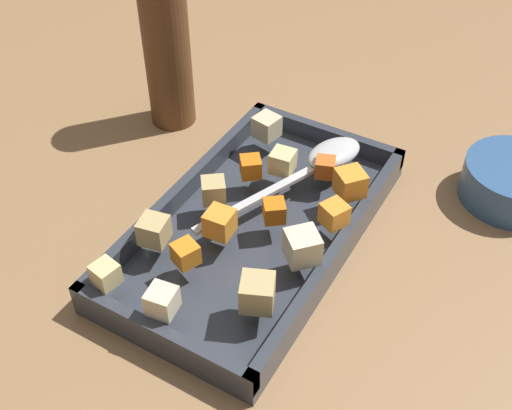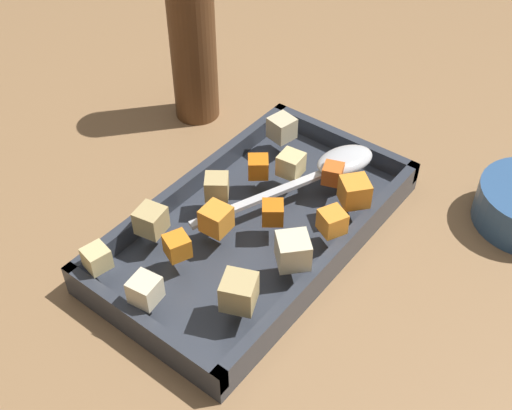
# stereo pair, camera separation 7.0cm
# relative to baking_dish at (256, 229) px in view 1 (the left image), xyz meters

# --- Properties ---
(ground_plane) EXTENTS (4.00, 4.00, 0.00)m
(ground_plane) POSITION_rel_baking_dish_xyz_m (0.02, 0.01, -0.01)
(ground_plane) COLOR #936D47
(baking_dish) EXTENTS (0.37, 0.21, 0.04)m
(baking_dish) POSITION_rel_baking_dish_xyz_m (0.00, 0.00, 0.00)
(baking_dish) COLOR #333842
(baking_dish) RESTS_ON ground_plane
(carrot_chunk_corner_nw) EXTENTS (0.03, 0.03, 0.02)m
(carrot_chunk_corner_nw) POSITION_rel_baking_dish_xyz_m (-0.10, 0.02, 0.04)
(carrot_chunk_corner_nw) COLOR orange
(carrot_chunk_corner_nw) RESTS_ON baking_dish
(carrot_chunk_corner_ne) EXTENTS (0.03, 0.03, 0.02)m
(carrot_chunk_corner_ne) POSITION_rel_baking_dish_xyz_m (0.10, -0.04, 0.04)
(carrot_chunk_corner_ne) COLOR orange
(carrot_chunk_corner_ne) RESTS_ON baking_dish
(carrot_chunk_far_right) EXTENTS (0.03, 0.03, 0.03)m
(carrot_chunk_far_right) POSITION_rel_baking_dish_xyz_m (-0.05, 0.02, 0.04)
(carrot_chunk_far_right) COLOR orange
(carrot_chunk_far_right) RESTS_ON baking_dish
(carrot_chunk_heap_top) EXTENTS (0.04, 0.04, 0.03)m
(carrot_chunk_heap_top) POSITION_rel_baking_dish_xyz_m (0.08, -0.08, 0.04)
(carrot_chunk_heap_top) COLOR orange
(carrot_chunk_heap_top) RESTS_ON baking_dish
(carrot_chunk_under_handle) EXTENTS (0.03, 0.03, 0.03)m
(carrot_chunk_under_handle) POSITION_rel_baking_dish_xyz_m (0.03, -0.08, 0.04)
(carrot_chunk_under_handle) COLOR orange
(carrot_chunk_under_handle) RESTS_ON baking_dish
(carrot_chunk_far_left) EXTENTS (0.03, 0.03, 0.02)m
(carrot_chunk_far_left) POSITION_rel_baking_dish_xyz_m (0.00, -0.02, 0.04)
(carrot_chunk_far_left) COLOR orange
(carrot_chunk_far_left) RESTS_ON baking_dish
(carrot_chunk_mid_right) EXTENTS (0.03, 0.03, 0.02)m
(carrot_chunk_mid_right) POSITION_rel_baking_dish_xyz_m (0.05, 0.04, 0.04)
(carrot_chunk_mid_right) COLOR orange
(carrot_chunk_mid_right) RESTS_ON baking_dish
(potato_chunk_corner_se) EXTENTS (0.04, 0.04, 0.03)m
(potato_chunk_corner_se) POSITION_rel_baking_dish_xyz_m (-0.11, -0.07, 0.04)
(potato_chunk_corner_se) COLOR tan
(potato_chunk_corner_se) RESTS_ON baking_dish
(potato_chunk_near_spoon) EXTENTS (0.03, 0.03, 0.03)m
(potato_chunk_near_spoon) POSITION_rel_baking_dish_xyz_m (0.08, 0.01, 0.04)
(potato_chunk_near_spoon) COLOR #E0CC89
(potato_chunk_near_spoon) RESTS_ON baking_dish
(potato_chunk_back_center) EXTENTS (0.05, 0.05, 0.03)m
(potato_chunk_back_center) POSITION_rel_baking_dish_xyz_m (-0.04, -0.08, 0.04)
(potato_chunk_back_center) COLOR beige
(potato_chunk_back_center) RESTS_ON baking_dish
(potato_chunk_rim_edge) EXTENTS (0.04, 0.04, 0.03)m
(potato_chunk_rim_edge) POSITION_rel_baking_dish_xyz_m (-0.01, 0.05, 0.04)
(potato_chunk_rim_edge) COLOR tan
(potato_chunk_rim_edge) RESTS_ON baking_dish
(potato_chunk_near_right) EXTENTS (0.03, 0.03, 0.03)m
(potato_chunk_near_right) POSITION_rel_baking_dish_xyz_m (-0.09, 0.07, 0.04)
(potato_chunk_near_right) COLOR tan
(potato_chunk_near_right) RESTS_ON baking_dish
(potato_chunk_corner_sw) EXTENTS (0.03, 0.03, 0.03)m
(potato_chunk_corner_sw) POSITION_rel_baking_dish_xyz_m (-0.16, 0.01, 0.04)
(potato_chunk_corner_sw) COLOR beige
(potato_chunk_corner_sw) RESTS_ON baking_dish
(potato_chunk_center) EXTENTS (0.03, 0.03, 0.03)m
(potato_chunk_center) POSITION_rel_baking_dish_xyz_m (0.13, 0.06, 0.04)
(potato_chunk_center) COLOR beige
(potato_chunk_center) RESTS_ON baking_dish
(potato_chunk_near_left) EXTENTS (0.03, 0.03, 0.02)m
(potato_chunk_near_left) POSITION_rel_baking_dish_xyz_m (-0.16, 0.08, 0.04)
(potato_chunk_near_left) COLOR #E0CC89
(potato_chunk_near_left) RESTS_ON baking_dish
(serving_spoon) EXTENTS (0.24, 0.12, 0.02)m
(serving_spoon) POSITION_rel_baking_dish_xyz_m (0.11, -0.03, 0.04)
(serving_spoon) COLOR silver
(serving_spoon) RESTS_ON baking_dish
(pepper_mill) EXTENTS (0.06, 0.06, 0.25)m
(pepper_mill) POSITION_rel_baking_dish_xyz_m (0.14, 0.22, 0.10)
(pepper_mill) COLOR brown
(pepper_mill) RESTS_ON ground_plane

